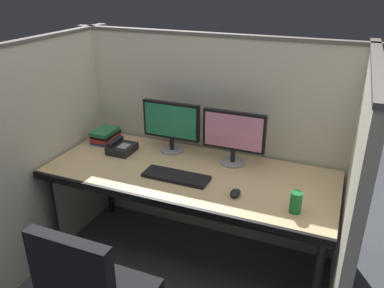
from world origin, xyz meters
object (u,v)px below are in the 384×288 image
object	(u,v)px
computer_mouse	(235,193)
soda_can	(296,202)
monitor_left	(171,124)
monitor_right	(234,134)
keyboard_main	(176,176)
desk_phone	(121,148)
desk	(188,179)
book_stack	(105,135)

from	to	relation	value
computer_mouse	soda_can	world-z (taller)	soda_can
monitor_left	monitor_right	xyz separation A→B (m)	(0.47, -0.02, 0.00)
soda_can	keyboard_main	bearing A→B (deg)	172.50
keyboard_main	desk_phone	size ratio (longest dim) A/B	2.26
desk	monitor_left	size ratio (longest dim) A/B	4.42
desk	book_stack	world-z (taller)	book_stack
keyboard_main	computer_mouse	world-z (taller)	computer_mouse
monitor_left	computer_mouse	world-z (taller)	monitor_left
computer_mouse	desk_phone	distance (m)	0.98
monitor_right	soda_can	bearing A→B (deg)	-41.82
monitor_left	computer_mouse	size ratio (longest dim) A/B	4.48
monitor_right	soda_can	size ratio (longest dim) A/B	3.52
desk	soda_can	distance (m)	0.75
monitor_left	monitor_right	distance (m)	0.47
monitor_left	computer_mouse	xyz separation A→B (m)	(0.61, -0.42, -0.20)
desk_phone	book_stack	bearing A→B (deg)	150.58
keyboard_main	desk_phone	xyz separation A→B (m)	(-0.53, 0.21, 0.02)
desk	monitor_right	world-z (taller)	monitor_right
monitor_left	soda_can	size ratio (longest dim) A/B	3.52
computer_mouse	book_stack	xyz separation A→B (m)	(-1.16, 0.39, 0.03)
keyboard_main	soda_can	distance (m)	0.77
keyboard_main	desk_phone	bearing A→B (deg)	158.91
desk	computer_mouse	distance (m)	0.41
desk	desk_phone	world-z (taller)	desk_phone
desk	soda_can	xyz separation A→B (m)	(0.72, -0.20, 0.11)
computer_mouse	book_stack	distance (m)	1.23
monitor_left	monitor_right	size ratio (longest dim) A/B	1.00
monitor_right	keyboard_main	xyz separation A→B (m)	(-0.27, -0.34, -0.20)
monitor_right	book_stack	bearing A→B (deg)	-179.39
monitor_left	book_stack	size ratio (longest dim) A/B	1.93
computer_mouse	keyboard_main	bearing A→B (deg)	171.47
desk	monitor_right	bearing A→B (deg)	46.91
keyboard_main	book_stack	distance (m)	0.82
monitor_right	soda_can	xyz separation A→B (m)	(0.49, -0.44, -0.15)
desk	soda_can	bearing A→B (deg)	-15.36
keyboard_main	computer_mouse	distance (m)	0.42
book_stack	desk_phone	distance (m)	0.25
monitor_left	soda_can	bearing A→B (deg)	-25.63
monitor_left	keyboard_main	distance (m)	0.46
book_stack	soda_can	size ratio (longest dim) A/B	1.82
monitor_right	computer_mouse	bearing A→B (deg)	-70.74
book_stack	monitor_left	bearing A→B (deg)	3.41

